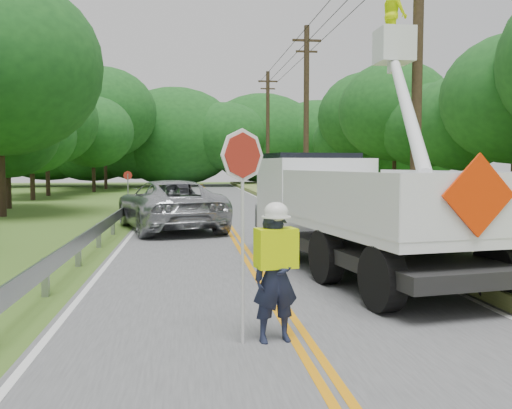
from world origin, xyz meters
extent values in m
plane|color=#40591F|center=(0.00, 0.00, 0.00)|extent=(140.00, 140.00, 0.00)
cube|color=#4C4D4F|center=(0.00, 14.00, 0.01)|extent=(7.20, 96.00, 0.02)
cube|color=orange|center=(-0.10, 14.00, 0.02)|extent=(0.12, 96.00, 0.00)
cube|color=orange|center=(0.10, 14.00, 0.02)|extent=(0.12, 96.00, 0.00)
cube|color=silver|center=(-3.45, 14.00, 0.02)|extent=(0.12, 96.00, 0.00)
cube|color=silver|center=(3.45, 14.00, 0.02)|extent=(0.12, 96.00, 0.00)
cube|color=gray|center=(-4.10, 4.00, 0.35)|extent=(0.12, 0.14, 0.70)
cube|color=gray|center=(-4.10, 7.00, 0.35)|extent=(0.12, 0.14, 0.70)
cube|color=gray|center=(-4.10, 10.00, 0.35)|extent=(0.12, 0.14, 0.70)
cube|color=gray|center=(-4.10, 13.00, 0.35)|extent=(0.12, 0.14, 0.70)
cube|color=gray|center=(-4.10, 16.00, 0.35)|extent=(0.12, 0.14, 0.70)
cube|color=gray|center=(-4.10, 19.00, 0.35)|extent=(0.12, 0.14, 0.70)
cube|color=gray|center=(-4.10, 22.00, 0.35)|extent=(0.12, 0.14, 0.70)
cube|color=gray|center=(-4.10, 25.00, 0.35)|extent=(0.12, 0.14, 0.70)
cube|color=gray|center=(-4.10, 28.00, 0.35)|extent=(0.12, 0.14, 0.70)
cube|color=gray|center=(-4.10, 31.00, 0.35)|extent=(0.12, 0.14, 0.70)
cube|color=gray|center=(-4.10, 34.00, 0.35)|extent=(0.12, 0.14, 0.70)
cube|color=gray|center=(-4.10, 37.00, 0.35)|extent=(0.12, 0.14, 0.70)
cube|color=gray|center=(-4.00, 15.00, 0.60)|extent=(0.05, 48.00, 0.34)
cylinder|color=black|center=(5.00, 9.00, 5.00)|extent=(0.30, 0.30, 10.00)
cylinder|color=black|center=(5.00, 24.00, 5.00)|extent=(0.30, 0.30, 10.00)
cube|color=black|center=(5.00, 24.00, 9.20)|extent=(1.60, 0.12, 0.12)
cube|color=black|center=(5.00, 24.00, 8.60)|extent=(1.20, 0.10, 0.10)
cylinder|color=black|center=(5.00, 39.00, 5.00)|extent=(0.30, 0.30, 10.00)
cube|color=black|center=(5.00, 39.00, 9.20)|extent=(1.60, 0.12, 0.12)
cube|color=black|center=(5.00, 39.00, 8.60)|extent=(1.20, 0.10, 0.10)
cylinder|color=black|center=(4.30, 17.50, 9.10)|extent=(0.03, 43.00, 0.03)
cylinder|color=black|center=(5.00, 17.50, 9.10)|extent=(0.03, 43.00, 0.03)
cylinder|color=black|center=(5.70, 17.50, 9.10)|extent=(0.03, 43.00, 0.03)
cube|color=#556F2E|center=(7.10, 14.00, 0.15)|extent=(7.00, 96.00, 0.30)
cylinder|color=#332319|center=(-10.03, 20.33, 2.00)|extent=(0.32, 0.32, 4.01)
cylinder|color=#332319|center=(-11.29, 25.22, 1.20)|extent=(0.32, 0.32, 2.39)
ellipsoid|color=#18471A|center=(-11.29, 25.22, 4.12)|extent=(5.58, 5.58, 4.91)
cylinder|color=#332319|center=(-12.02, 32.68, 1.28)|extent=(0.32, 0.32, 2.55)
ellipsoid|color=#18471A|center=(-12.02, 32.68, 4.40)|extent=(5.96, 5.96, 5.24)
cylinder|color=#332319|center=(-12.27, 37.86, 1.68)|extent=(0.32, 0.32, 3.36)
ellipsoid|color=#18471A|center=(-12.27, 37.86, 5.78)|extent=(7.84, 7.84, 6.90)
cylinder|color=#332319|center=(-9.81, 43.76, 1.52)|extent=(0.32, 0.32, 3.05)
ellipsoid|color=#18471A|center=(-9.81, 43.76, 5.25)|extent=(7.12, 7.12, 6.26)
cylinder|color=#332319|center=(-9.61, 49.44, 2.16)|extent=(0.32, 0.32, 4.31)
ellipsoid|color=#18471A|center=(-9.61, 49.44, 7.43)|extent=(10.06, 10.06, 8.86)
cylinder|color=#332319|center=(15.51, 26.75, 1.45)|extent=(0.32, 0.32, 2.90)
ellipsoid|color=#18471A|center=(15.51, 26.75, 5.00)|extent=(6.78, 6.78, 5.96)
cylinder|color=#332319|center=(16.23, 33.85, 1.56)|extent=(0.32, 0.32, 3.13)
ellipsoid|color=#18471A|center=(16.23, 33.85, 5.39)|extent=(7.30, 7.30, 6.43)
cylinder|color=#332319|center=(14.86, 36.34, 1.93)|extent=(0.32, 0.32, 3.86)
ellipsoid|color=#18471A|center=(14.86, 36.34, 6.65)|extent=(9.01, 9.01, 7.93)
cylinder|color=#332319|center=(14.81, 42.93, 1.97)|extent=(0.32, 0.32, 3.93)
ellipsoid|color=#18471A|center=(14.81, 42.93, 6.78)|extent=(9.18, 9.18, 8.08)
cylinder|color=#332319|center=(13.50, 45.80, 1.34)|extent=(0.32, 0.32, 2.69)
ellipsoid|color=#18471A|center=(13.50, 45.80, 4.63)|extent=(6.27, 6.27, 5.52)
ellipsoid|color=#18471A|center=(-21.00, 55.26, 5.50)|extent=(11.89, 8.92, 8.92)
ellipsoid|color=#18471A|center=(-17.04, 57.94, 5.50)|extent=(12.99, 9.74, 9.74)
ellipsoid|color=#18471A|center=(-12.14, 57.28, 5.50)|extent=(13.22, 9.91, 9.91)
ellipsoid|color=#18471A|center=(-7.32, 56.41, 5.50)|extent=(12.60, 9.45, 9.45)
ellipsoid|color=#18471A|center=(-2.99, 56.15, 5.50)|extent=(14.57, 10.93, 10.93)
ellipsoid|color=#18471A|center=(2.46, 54.40, 5.50)|extent=(9.85, 7.39, 7.39)
ellipsoid|color=#18471A|center=(7.06, 57.79, 5.50)|extent=(13.73, 10.29, 10.29)
ellipsoid|color=#18471A|center=(13.51, 56.98, 5.50)|extent=(11.66, 8.74, 8.74)
ellipsoid|color=#18471A|center=(17.44, 56.09, 5.50)|extent=(11.36, 8.52, 8.52)
ellipsoid|color=#18471A|center=(22.13, 54.07, 5.50)|extent=(15.37, 11.53, 11.53)
imported|color=#191E33|center=(-0.35, 0.91, 0.89)|extent=(0.70, 0.53, 1.74)
cube|color=#BADA00|center=(-0.35, 0.91, 1.29)|extent=(0.59, 0.42, 0.53)
ellipsoid|color=white|center=(-0.35, 0.91, 1.77)|extent=(0.33, 0.33, 0.26)
cylinder|color=#B7B7B7|center=(-0.80, 0.88, 1.24)|extent=(0.04, 0.04, 2.44)
cylinder|color=maroon|center=(-0.80, 0.88, 2.52)|extent=(0.60, 0.41, 0.70)
cylinder|color=black|center=(1.58, 2.17, 0.56)|extent=(0.51, 1.12, 1.08)
cylinder|color=black|center=(3.80, 2.54, 0.56)|extent=(0.51, 1.12, 1.08)
cylinder|color=black|center=(1.22, 4.40, 0.56)|extent=(0.51, 1.12, 1.08)
cylinder|color=black|center=(3.44, 4.76, 0.56)|extent=(0.51, 1.12, 1.08)
cylinder|color=black|center=(0.77, 7.18, 0.56)|extent=(0.51, 1.12, 1.08)
cylinder|color=black|center=(2.99, 7.54, 0.56)|extent=(0.51, 1.12, 1.08)
cube|color=black|center=(2.28, 4.91, 0.64)|extent=(3.49, 7.50, 0.28)
cube|color=white|center=(2.40, 4.13, 1.20)|extent=(3.39, 5.53, 0.25)
cube|color=white|center=(1.15, 3.93, 1.77)|extent=(0.90, 5.13, 1.01)
cube|color=white|center=(3.66, 4.34, 1.77)|extent=(0.90, 5.13, 1.01)
cube|color=white|center=(2.81, 1.60, 1.77)|extent=(2.57, 0.48, 1.01)
cube|color=white|center=(1.79, 7.92, 1.54)|extent=(2.85, 2.52, 2.03)
cube|color=black|center=(1.75, 8.14, 2.27)|extent=(2.46, 1.81, 0.85)
cube|color=white|center=(2.60, 2.91, 1.77)|extent=(1.16, 1.16, 0.90)
cube|color=white|center=(4.30, 9.00, 5.75)|extent=(0.96, 0.96, 0.96)
imported|color=#BADA00|center=(4.30, 9.00, 6.60)|extent=(0.62, 0.80, 1.65)
cube|color=red|center=(2.83, 1.52, 1.94)|extent=(1.26, 0.24, 1.27)
imported|color=#A5A8AD|center=(-2.23, 14.17, 0.93)|extent=(4.56, 7.09, 1.82)
imported|color=#323239|center=(-2.31, 27.23, 0.74)|extent=(2.61, 5.18, 1.44)
cylinder|color=gray|center=(-4.46, 21.31, 0.98)|extent=(0.06, 0.06, 1.95)
cylinder|color=maroon|center=(-4.46, 21.31, 1.87)|extent=(0.44, 0.10, 0.44)
cube|color=white|center=(6.21, 7.13, 0.49)|extent=(0.44, 0.15, 0.31)
cylinder|color=gray|center=(6.03, 7.13, 0.22)|extent=(0.02, 0.02, 0.45)
cylinder|color=gray|center=(6.39, 7.13, 0.22)|extent=(0.02, 0.02, 0.45)
camera|label=1|loc=(-1.50, -6.29, 2.39)|focal=38.78mm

